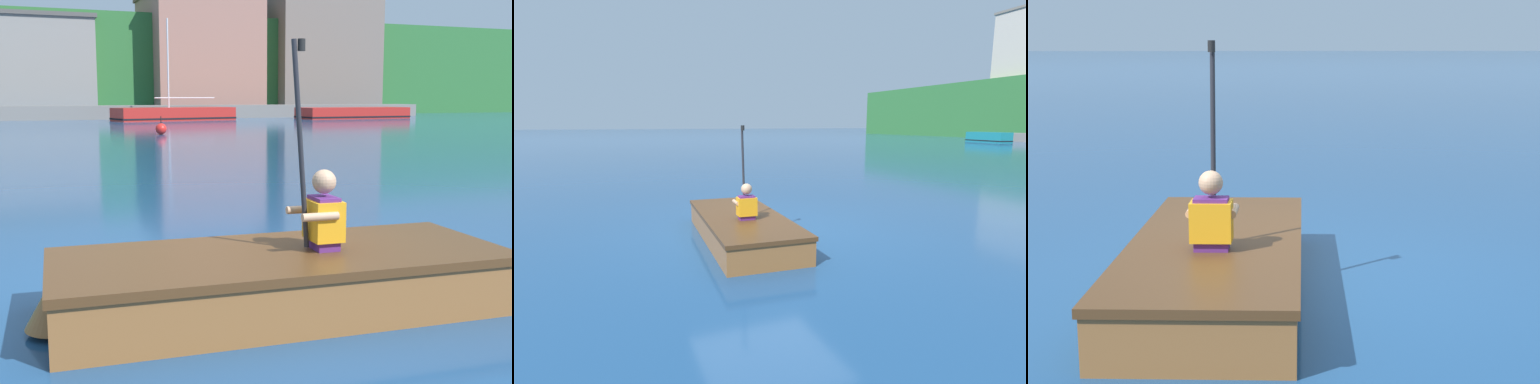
{
  "view_description": "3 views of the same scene",
  "coord_description": "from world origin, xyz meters",
  "views": [
    {
      "loc": [
        -1.36,
        -4.58,
        1.48
      ],
      "look_at": [
        0.36,
        -0.1,
        0.76
      ],
      "focal_mm": 45.0,
      "sensor_mm": 36.0,
      "label": 1
    },
    {
      "loc": [
        6.41,
        -2.58,
        1.88
      ],
      "look_at": [
        0.36,
        -0.1,
        0.76
      ],
      "focal_mm": 28.0,
      "sensor_mm": 36.0,
      "label": 2
    },
    {
      "loc": [
        6.01,
        -0.3,
        1.85
      ],
      "look_at": [
        0.36,
        -0.1,
        0.76
      ],
      "focal_mm": 55.0,
      "sensor_mm": 36.0,
      "label": 3
    }
  ],
  "objects": [
    {
      "name": "person_paddler",
      "position": [
        0.65,
        -0.62,
        0.68
      ],
      "size": [
        0.37,
        0.37,
        1.45
      ],
      "color": "#592672",
      "rests_on": "rowboat_foreground"
    },
    {
      "name": "waterfront_apartment_right",
      "position": [
        13.51,
        47.41,
        4.87
      ],
      "size": [
        8.81,
        9.55,
        9.71
      ],
      "color": "#9E6B5B",
      "rests_on": "ground"
    },
    {
      "name": "moored_boat_dock_west_end",
      "position": [
        20.93,
        34.75,
        0.35
      ],
      "size": [
        7.86,
        3.0,
        0.76
      ],
      "color": "red",
      "rests_on": "ground"
    },
    {
      "name": "waterfront_tower_far",
      "position": [
        24.26,
        47.02,
        8.48
      ],
      "size": [
        9.46,
        7.12,
        16.93
      ],
      "color": "#75665B",
      "rests_on": "ground"
    },
    {
      "name": "rowboat_foreground",
      "position": [
        0.31,
        -0.6,
        0.24
      ],
      "size": [
        3.32,
        1.43,
        0.41
      ],
      "color": "#935B2D",
      "rests_on": "ground"
    },
    {
      "name": "shoreline_ridge",
      "position": [
        0.0,
        55.08,
        3.91
      ],
      "size": [
        120.0,
        20.0,
        7.83
      ],
      "color": "#2D6B33",
      "rests_on": "ground"
    },
    {
      "name": "ground_plane",
      "position": [
        0.0,
        0.0,
        0.0
      ],
      "size": [
        300.0,
        300.0,
        0.0
      ],
      "primitive_type": "plane",
      "color": "navy"
    },
    {
      "name": "moored_boat_dock_center_near",
      "position": [
        8.5,
        35.54,
        0.39
      ],
      "size": [
        8.06,
        3.88,
        6.3
      ],
      "color": "red",
      "rests_on": "ground"
    },
    {
      "name": "channel_buoy",
      "position": [
        4.28,
        20.62,
        0.22
      ],
      "size": [
        0.44,
        0.44,
        0.72
      ],
      "color": "red",
      "rests_on": "ground"
    },
    {
      "name": "marina_dock",
      "position": [
        0.0,
        39.4,
        0.45
      ],
      "size": [
        57.07,
        2.4,
        0.9
      ],
      "color": "slate",
      "rests_on": "ground"
    },
    {
      "name": "waterfront_office_block_center",
      "position": [
        0.13,
        49.22,
        3.74
      ],
      "size": [
        9.69,
        10.83,
        7.46
      ],
      "color": "gray",
      "rests_on": "ground"
    }
  ]
}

